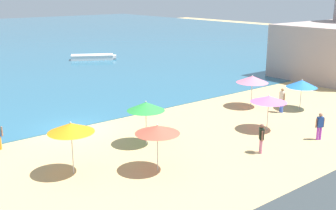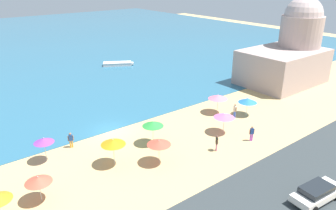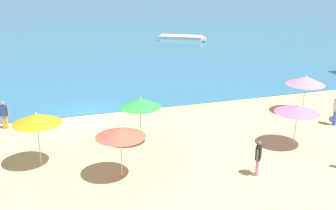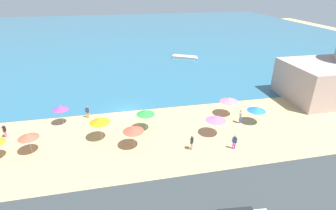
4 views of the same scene
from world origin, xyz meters
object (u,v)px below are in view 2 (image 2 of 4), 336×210
(beach_umbrella_1, at_px, (159,143))
(beach_umbrella_5, at_px, (38,180))
(beach_umbrella_7, at_px, (153,124))
(beach_umbrella_8, at_px, (224,116))
(harbor_fortress, at_px, (291,52))
(beach_umbrella_2, at_px, (218,97))
(bather_5, at_px, (252,133))
(bather_3, at_px, (235,110))
(parked_car_0, at_px, (317,193))
(beach_umbrella_4, at_px, (44,140))
(beach_umbrella_3, at_px, (113,142))
(beach_umbrella_0, at_px, (248,100))
(skiff_nearshore, at_px, (118,64))
(bather_4, at_px, (71,139))
(bather_2, at_px, (217,142))

(beach_umbrella_1, distance_m, beach_umbrella_5, 10.36)
(beach_umbrella_7, height_order, beach_umbrella_8, beach_umbrella_7)
(beach_umbrella_7, distance_m, harbor_fortress, 29.82)
(beach_umbrella_2, height_order, bather_5, beach_umbrella_2)
(beach_umbrella_5, distance_m, bather_3, 23.46)
(beach_umbrella_7, distance_m, parked_car_0, 15.73)
(bather_3, relative_size, harbor_fortress, 0.13)
(beach_umbrella_4, bearing_deg, beach_umbrella_3, -43.50)
(beach_umbrella_2, relative_size, beach_umbrella_7, 0.95)
(bather_3, height_order, harbor_fortress, harbor_fortress)
(parked_car_0, bearing_deg, beach_umbrella_3, 124.32)
(beach_umbrella_0, relative_size, skiff_nearshore, 0.41)
(beach_umbrella_3, height_order, bather_5, beach_umbrella_3)
(harbor_fortress, bearing_deg, beach_umbrella_5, -172.01)
(beach_umbrella_4, height_order, bather_5, beach_umbrella_4)
(beach_umbrella_5, xyz_separation_m, bather_4, (5.13, 6.48, -1.02))
(bather_2, bearing_deg, bather_3, 29.29)
(beach_umbrella_1, bearing_deg, bather_2, -15.98)
(beach_umbrella_3, distance_m, bather_2, 10.03)
(bather_4, bearing_deg, beach_umbrella_2, -9.22)
(bather_2, bearing_deg, beach_umbrella_0, 22.49)
(beach_umbrella_1, relative_size, bather_5, 1.45)
(harbor_fortress, bearing_deg, parked_car_0, -143.07)
(beach_umbrella_0, bearing_deg, beach_umbrella_8, -165.10)
(beach_umbrella_2, xyz_separation_m, beach_umbrella_5, (-22.89, -3.60, -0.19))
(beach_umbrella_4, bearing_deg, bather_3, -11.22)
(bather_3, bearing_deg, beach_umbrella_1, -169.31)
(beach_umbrella_7, xyz_separation_m, bather_4, (-6.85, 4.44, -1.35))
(beach_umbrella_2, relative_size, bather_3, 1.37)
(bather_3, bearing_deg, parked_car_0, -116.05)
(bather_5, bearing_deg, beach_umbrella_5, 169.68)
(beach_umbrella_5, relative_size, beach_umbrella_8, 0.98)
(beach_umbrella_7, xyz_separation_m, harbor_fortress, (29.49, 3.78, 2.35))
(beach_umbrella_0, distance_m, beach_umbrella_5, 25.25)
(beach_umbrella_5, distance_m, skiff_nearshore, 39.15)
(beach_umbrella_1, bearing_deg, beach_umbrella_8, 3.81)
(beach_umbrella_7, bearing_deg, skiff_nearshore, 66.56)
(beach_umbrella_2, relative_size, beach_umbrella_8, 1.07)
(beach_umbrella_0, xyz_separation_m, beach_umbrella_5, (-25.23, -0.90, 0.00))
(beach_umbrella_2, distance_m, bather_3, 2.67)
(beach_umbrella_7, bearing_deg, beach_umbrella_1, -117.35)
(beach_umbrella_3, bearing_deg, beach_umbrella_5, -171.64)
(beach_umbrella_3, distance_m, parked_car_0, 17.01)
(beach_umbrella_2, bearing_deg, parked_car_0, -111.19)
(beach_umbrella_1, bearing_deg, beach_umbrella_4, 140.18)
(beach_umbrella_1, xyz_separation_m, beach_umbrella_4, (-8.00, 6.67, 0.06))
(beach_umbrella_4, relative_size, beach_umbrella_5, 1.11)
(beach_umbrella_8, xyz_separation_m, parked_car_0, (-2.98, -12.33, -1.23))
(beach_umbrella_2, bearing_deg, bather_4, 170.78)
(beach_umbrella_4, relative_size, bather_4, 1.52)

